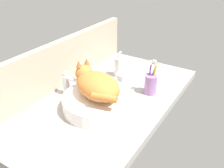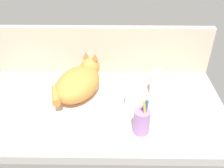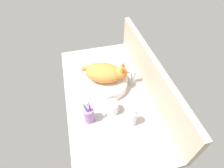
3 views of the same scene
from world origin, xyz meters
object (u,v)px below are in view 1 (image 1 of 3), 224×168
soap_dispenser (119,67)px  water_glass (123,81)px  sink_basin (98,102)px  toothbrush_cup (151,83)px  faucet (68,83)px  cat (96,84)px

soap_dispenser → water_glass: soap_dispenser is taller
sink_basin → toothbrush_cup: bearing=-29.6°
sink_basin → water_glass: bearing=0.5°
faucet → toothbrush_cup: size_ratio=0.73×
faucet → water_glass: faucet is taller
cat → faucet: size_ratio=2.22×
soap_dispenser → cat: bearing=-166.5°
cat → toothbrush_cup: 31.34cm
sink_basin → water_glass: 23.92cm
cat → water_glass: cat is taller
faucet → cat: bearing=-94.2°
sink_basin → faucet: 20.80cm
soap_dispenser → toothbrush_cup: size_ratio=0.80×
cat → soap_dispenser: cat is taller
faucet → soap_dispenser: soap_dispenser is taller
soap_dispenser → toothbrush_cup: (-8.51, -24.49, -0.24)cm
soap_dispenser → toothbrush_cup: bearing=-109.2°
cat → faucet: 19.85cm
toothbrush_cup → cat: bearing=147.9°
cat → water_glass: size_ratio=3.56×
sink_basin → faucet: (1.84, 20.36, 3.84)cm
sink_basin → toothbrush_cup: size_ratio=1.82×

